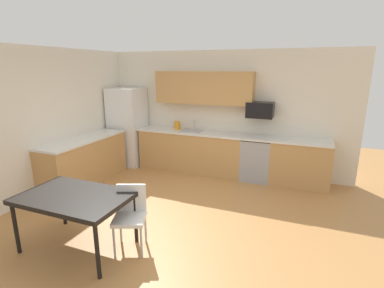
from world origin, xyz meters
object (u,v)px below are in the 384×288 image
Objects in this scene: oven_range at (256,159)px; microwave at (260,110)px; refrigerator at (128,127)px; kettle at (177,126)px; chair_near_table at (130,212)px; dining_table at (75,199)px.

oven_range is 1.69× the size of microwave.
microwave is (3.14, 0.18, 0.55)m from refrigerator.
oven_range is 1.95m from kettle.
dining_table is at bearing -157.14° from chair_near_table.
microwave is 1.92m from kettle.
oven_range is 0.65× the size of dining_table.
kettle is at bearing -178.47° from microwave.
dining_table is (-1.74, -3.47, -0.79)m from microwave.
microwave is at bearing 71.04° from chair_near_table.
microwave is at bearing 1.53° from kettle.
chair_near_table is at bearing -109.52° from oven_range.
chair_near_table is at bearing -108.96° from microwave.
refrigerator is 3.45× the size of microwave.
chair_near_table is 3.28m from kettle.
kettle is (-1.87, 0.05, 0.56)m from oven_range.
microwave reaches higher than chair_near_table.
oven_range is 1.03m from microwave.
chair_near_table reaches higher than dining_table.
kettle is at bearing 5.85° from refrigerator.
microwave reaches higher than dining_table.
refrigerator is 9.30× the size of kettle.
oven_range reaches higher than chair_near_table.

